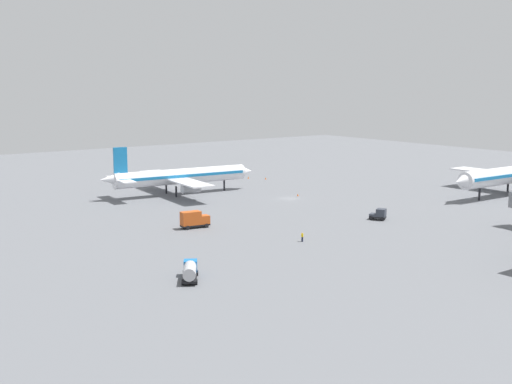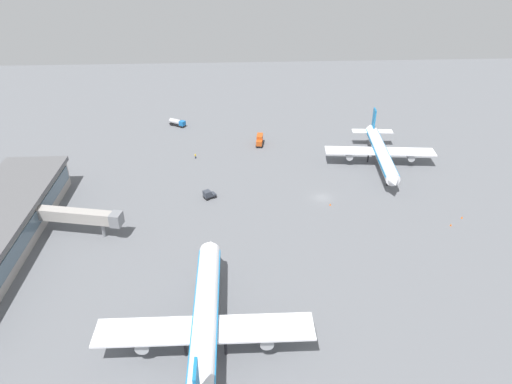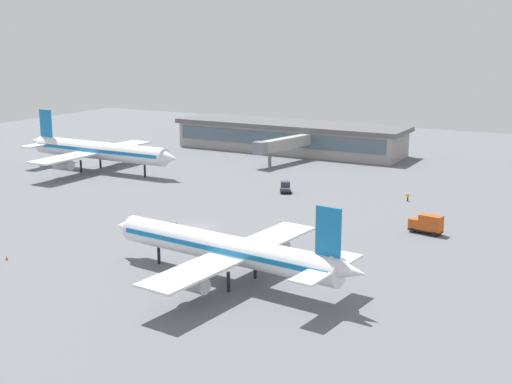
# 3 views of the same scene
# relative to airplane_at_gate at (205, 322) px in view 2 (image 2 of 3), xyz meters

# --- Properties ---
(ground) EXTENTS (288.00, 288.00, 0.00)m
(ground) POSITION_rel_airplane_at_gate_xyz_m (-48.86, 29.32, -5.15)
(ground) COLOR slate
(airplane_at_gate) EXTENTS (46.43, 37.11, 14.15)m
(airplane_at_gate) POSITION_rel_airplane_at_gate_xyz_m (0.00, 0.00, 0.00)
(airplane_at_gate) COLOR white
(airplane_at_gate) RESTS_ON ground
(airplane_taxiing) EXTENTS (41.53, 33.46, 12.63)m
(airplane_taxiing) POSITION_rel_airplane_at_gate_xyz_m (-67.08, 50.17, -0.55)
(airplane_taxiing) COLOR white
(airplane_taxiing) RESTS_ON ground
(baggage_tug) EXTENTS (3.41, 3.73, 2.30)m
(baggage_tug) POSITION_rel_airplane_at_gate_xyz_m (-50.21, -1.29, -3.99)
(baggage_tug) COLOR black
(baggage_tug) RESTS_ON ground
(fuel_truck) EXTENTS (5.03, 6.32, 2.50)m
(fuel_truck) POSITION_rel_airplane_at_gate_xyz_m (-103.03, -14.39, -3.76)
(fuel_truck) COLOR black
(fuel_truck) RESTS_ON ground
(catering_truck) EXTENTS (5.81, 2.83, 3.30)m
(catering_truck) POSITION_rel_airplane_at_gate_xyz_m (-84.62, 14.61, -3.45)
(catering_truck) COLOR black
(catering_truck) RESTS_ON ground
(ground_crew_worker) EXTENTS (0.56, 0.48, 1.67)m
(ground_crew_worker) POSITION_rel_airplane_at_gate_xyz_m (-75.15, -6.28, -4.30)
(ground_crew_worker) COLOR #1E2338
(ground_crew_worker) RESTS_ON ground
(jet_bridge) EXTENTS (7.06, 20.71, 6.74)m
(jet_bridge) POSITION_rel_airplane_at_gate_xyz_m (-34.83, -30.09, -0.01)
(jet_bridge) COLOR #9E9993
(jet_bridge) RESTS_ON ground
(safety_cone_near_gate) EXTENTS (0.44, 0.44, 0.60)m
(safety_cone_near_gate) POSITION_rel_airplane_at_gate_xyz_m (-33.60, 58.41, -4.85)
(safety_cone_near_gate) COLOR #EA590C
(safety_cone_near_gate) RESTS_ON ground
(safety_cone_mid_apron) EXTENTS (0.44, 0.44, 0.60)m
(safety_cone_mid_apron) POSITION_rel_airplane_at_gate_xyz_m (-44.79, 30.74, -4.85)
(safety_cone_mid_apron) COLOR #EA590C
(safety_cone_mid_apron) RESTS_ON ground
(safety_cone_far_side) EXTENTS (0.44, 0.44, 0.60)m
(safety_cone_far_side) POSITION_rel_airplane_at_gate_xyz_m (-36.73, 62.60, -4.85)
(safety_cone_far_side) COLOR #EA590C
(safety_cone_far_side) RESTS_ON ground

